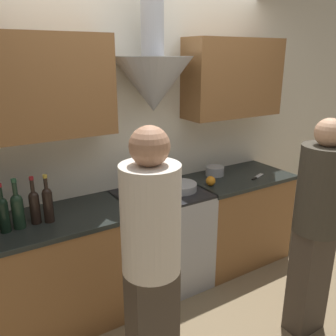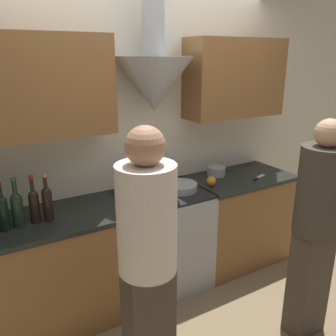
{
  "view_description": "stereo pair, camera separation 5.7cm",
  "coord_description": "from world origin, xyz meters",
  "px_view_note": "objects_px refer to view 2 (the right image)",
  "views": [
    {
      "loc": [
        -1.43,
        -2.09,
        2.01
      ],
      "look_at": [
        0.0,
        0.2,
        1.14
      ],
      "focal_mm": 38.0,
      "sensor_mm": 36.0,
      "label": 1
    },
    {
      "loc": [
        -1.38,
        -2.12,
        2.01
      ],
      "look_at": [
        0.0,
        0.2,
        1.14
      ],
      "focal_mm": 38.0,
      "sensor_mm": 36.0,
      "label": 2
    }
  ],
  "objects_px": {
    "wine_bottle_7": "(34,204)",
    "stock_pot": "(144,187)",
    "person_foreground_left": "(148,259)",
    "person_foreground_right": "(317,223)",
    "stove_range": "(162,239)",
    "wine_bottle_8": "(47,202)",
    "wine_bottle_6": "(17,207)",
    "wine_bottle_5": "(3,211)",
    "mixing_bowl": "(180,187)",
    "orange_fruit": "(211,181)",
    "saucepan": "(216,171)"
  },
  "relations": [
    {
      "from": "wine_bottle_5",
      "to": "person_foreground_left",
      "type": "relative_size",
      "value": 0.2
    },
    {
      "from": "wine_bottle_8",
      "to": "stock_pot",
      "type": "height_order",
      "value": "wine_bottle_8"
    },
    {
      "from": "stove_range",
      "to": "wine_bottle_5",
      "type": "distance_m",
      "value": 1.36
    },
    {
      "from": "wine_bottle_8",
      "to": "person_foreground_right",
      "type": "bearing_deg",
      "value": -32.41
    },
    {
      "from": "wine_bottle_6",
      "to": "person_foreground_left",
      "type": "relative_size",
      "value": 0.21
    },
    {
      "from": "wine_bottle_7",
      "to": "stock_pot",
      "type": "bearing_deg",
      "value": 1.17
    },
    {
      "from": "wine_bottle_5",
      "to": "stock_pot",
      "type": "relative_size",
      "value": 1.66
    },
    {
      "from": "stock_pot",
      "to": "wine_bottle_6",
      "type": "bearing_deg",
      "value": -178.15
    },
    {
      "from": "person_foreground_left",
      "to": "person_foreground_right",
      "type": "distance_m",
      "value": 1.25
    },
    {
      "from": "person_foreground_left",
      "to": "wine_bottle_5",
      "type": "bearing_deg",
      "value": 125.99
    },
    {
      "from": "person_foreground_right",
      "to": "wine_bottle_8",
      "type": "bearing_deg",
      "value": 147.59
    },
    {
      "from": "stove_range",
      "to": "wine_bottle_7",
      "type": "distance_m",
      "value": 1.18
    },
    {
      "from": "wine_bottle_5",
      "to": "wine_bottle_6",
      "type": "distance_m",
      "value": 0.09
    },
    {
      "from": "wine_bottle_6",
      "to": "orange_fruit",
      "type": "relative_size",
      "value": 4.04
    },
    {
      "from": "wine_bottle_7",
      "to": "orange_fruit",
      "type": "height_order",
      "value": "wine_bottle_7"
    },
    {
      "from": "orange_fruit",
      "to": "wine_bottle_7",
      "type": "bearing_deg",
      "value": 177.83
    },
    {
      "from": "wine_bottle_7",
      "to": "stock_pot",
      "type": "relative_size",
      "value": 1.67
    },
    {
      "from": "wine_bottle_6",
      "to": "orange_fruit",
      "type": "bearing_deg",
      "value": -1.53
    },
    {
      "from": "stove_range",
      "to": "wine_bottle_7",
      "type": "bearing_deg",
      "value": -178.99
    },
    {
      "from": "mixing_bowl",
      "to": "orange_fruit",
      "type": "relative_size",
      "value": 3.38
    },
    {
      "from": "mixing_bowl",
      "to": "orange_fruit",
      "type": "xyz_separation_m",
      "value": [
        0.3,
        -0.05,
        0.01
      ]
    },
    {
      "from": "wine_bottle_8",
      "to": "person_foreground_left",
      "type": "relative_size",
      "value": 0.21
    },
    {
      "from": "wine_bottle_6",
      "to": "mixing_bowl",
      "type": "distance_m",
      "value": 1.31
    },
    {
      "from": "stock_pot",
      "to": "person_foreground_left",
      "type": "relative_size",
      "value": 0.12
    },
    {
      "from": "mixing_bowl",
      "to": "orange_fruit",
      "type": "height_order",
      "value": "orange_fruit"
    },
    {
      "from": "wine_bottle_8",
      "to": "orange_fruit",
      "type": "xyz_separation_m",
      "value": [
        1.41,
        -0.03,
        -0.1
      ]
    },
    {
      "from": "wine_bottle_6",
      "to": "person_foreground_right",
      "type": "bearing_deg",
      "value": -29.76
    },
    {
      "from": "orange_fruit",
      "to": "saucepan",
      "type": "height_order",
      "value": "same"
    },
    {
      "from": "stove_range",
      "to": "person_foreground_left",
      "type": "distance_m",
      "value": 1.19
    },
    {
      "from": "stove_range",
      "to": "person_foreground_right",
      "type": "distance_m",
      "value": 1.3
    },
    {
      "from": "wine_bottle_7",
      "to": "person_foreground_right",
      "type": "bearing_deg",
      "value": -31.74
    },
    {
      "from": "stock_pot",
      "to": "person_foreground_left",
      "type": "height_order",
      "value": "person_foreground_left"
    },
    {
      "from": "wine_bottle_7",
      "to": "wine_bottle_5",
      "type": "bearing_deg",
      "value": -172.48
    },
    {
      "from": "wine_bottle_5",
      "to": "mixing_bowl",
      "type": "relative_size",
      "value": 1.15
    },
    {
      "from": "wine_bottle_7",
      "to": "wine_bottle_8",
      "type": "bearing_deg",
      "value": -17.19
    },
    {
      "from": "stove_range",
      "to": "person_foreground_right",
      "type": "relative_size",
      "value": 0.55
    },
    {
      "from": "mixing_bowl",
      "to": "orange_fruit",
      "type": "distance_m",
      "value": 0.3
    },
    {
      "from": "wine_bottle_8",
      "to": "saucepan",
      "type": "distance_m",
      "value": 1.63
    },
    {
      "from": "wine_bottle_6",
      "to": "wine_bottle_7",
      "type": "height_order",
      "value": "wine_bottle_6"
    },
    {
      "from": "stock_pot",
      "to": "mixing_bowl",
      "type": "height_order",
      "value": "stock_pot"
    },
    {
      "from": "wine_bottle_6",
      "to": "person_foreground_left",
      "type": "bearing_deg",
      "value": -58.5
    },
    {
      "from": "wine_bottle_5",
      "to": "wine_bottle_8",
      "type": "distance_m",
      "value": 0.28
    },
    {
      "from": "stove_range",
      "to": "orange_fruit",
      "type": "relative_size",
      "value": 10.3
    },
    {
      "from": "wine_bottle_6",
      "to": "wine_bottle_7",
      "type": "distance_m",
      "value": 0.11
    },
    {
      "from": "stove_range",
      "to": "wine_bottle_5",
      "type": "xyz_separation_m",
      "value": [
        -1.23,
        -0.04,
        0.58
      ]
    },
    {
      "from": "mixing_bowl",
      "to": "stove_range",
      "type": "bearing_deg",
      "value": 171.65
    },
    {
      "from": "stock_pot",
      "to": "orange_fruit",
      "type": "height_order",
      "value": "stock_pot"
    },
    {
      "from": "wine_bottle_5",
      "to": "person_foreground_right",
      "type": "height_order",
      "value": "person_foreground_right"
    },
    {
      "from": "wine_bottle_6",
      "to": "wine_bottle_8",
      "type": "xyz_separation_m",
      "value": [
        0.19,
        -0.01,
        0.0
      ]
    },
    {
      "from": "wine_bottle_8",
      "to": "saucepan",
      "type": "relative_size",
      "value": 1.96
    }
  ]
}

